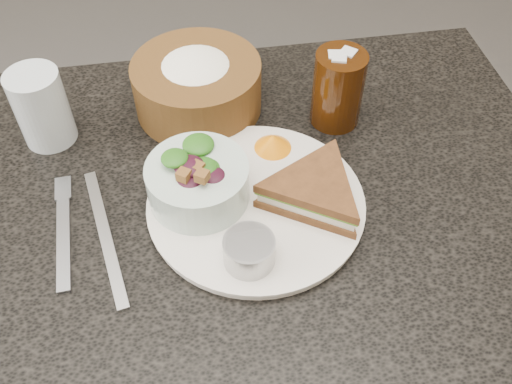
{
  "coord_description": "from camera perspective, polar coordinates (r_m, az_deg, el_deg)",
  "views": [
    {
      "loc": [
        -0.02,
        -0.47,
        1.33
      ],
      "look_at": [
        0.06,
        0.0,
        0.78
      ],
      "focal_mm": 40.0,
      "sensor_mm": 36.0,
      "label": 1
    }
  ],
  "objects": [
    {
      "name": "water_glass",
      "position": [
        0.86,
        -20.64,
        7.9
      ],
      "size": [
        0.09,
        0.09,
        0.11
      ],
      "primitive_type": "cylinder",
      "rotation": [
        0.0,
        0.0,
        0.29
      ],
      "color": "silver",
      "rests_on": "dining_table"
    },
    {
      "name": "dressing_ramekin",
      "position": [
        0.67,
        -0.69,
        -5.93
      ],
      "size": [
        0.08,
        0.08,
        0.04
      ],
      "primitive_type": "cylinder",
      "rotation": [
        0.0,
        0.0,
        0.31
      ],
      "color": "#9A9A9A",
      "rests_on": "dinner_plate"
    },
    {
      "name": "sandwich",
      "position": [
        0.73,
        5.9,
        0.12
      ],
      "size": [
        0.22,
        0.22,
        0.04
      ],
      "primitive_type": null,
      "rotation": [
        0.0,
        0.0,
        -0.56
      ],
      "color": "brown",
      "rests_on": "dinner_plate"
    },
    {
      "name": "orange_wedge",
      "position": [
        0.8,
        1.71,
        5.04
      ],
      "size": [
        0.08,
        0.08,
        0.02
      ],
      "primitive_type": "cone",
      "rotation": [
        0.0,
        0.0,
        0.88
      ],
      "color": "orange",
      "rests_on": "dinner_plate"
    },
    {
      "name": "salad_bowl",
      "position": [
        0.72,
        -5.88,
        1.53
      ],
      "size": [
        0.16,
        0.16,
        0.08
      ],
      "primitive_type": null,
      "rotation": [
        0.0,
        0.0,
        0.26
      ],
      "color": "#B4CBBF",
      "rests_on": "dinner_plate"
    },
    {
      "name": "dinner_plate",
      "position": [
        0.75,
        0.0,
        -1.2
      ],
      "size": [
        0.28,
        0.28,
        0.01
      ],
      "primitive_type": "cylinder",
      "color": "silver",
      "rests_on": "dining_table"
    },
    {
      "name": "knife",
      "position": [
        0.75,
        -14.85,
        -4.21
      ],
      "size": [
        0.06,
        0.22,
        0.0
      ],
      "primitive_type": "cube",
      "rotation": [
        0.0,
        0.0,
        0.19
      ],
      "color": "#B7B7B7",
      "rests_on": "dining_table"
    },
    {
      "name": "bread_basket",
      "position": [
        0.86,
        -5.95,
        11.19
      ],
      "size": [
        0.22,
        0.22,
        0.11
      ],
      "primitive_type": null,
      "rotation": [
        0.0,
        0.0,
        0.16
      ],
      "color": "brown",
      "rests_on": "dining_table"
    },
    {
      "name": "fork",
      "position": [
        0.76,
        -18.7,
        -4.24
      ],
      "size": [
        0.03,
        0.17,
        0.0
      ],
      "primitive_type": "cube",
      "rotation": [
        0.0,
        0.0,
        0.06
      ],
      "color": "#A5A8AF",
      "rests_on": "dining_table"
    },
    {
      "name": "dining_table",
      "position": [
        1.07,
        -3.27,
        -14.76
      ],
      "size": [
        1.0,
        0.7,
        0.75
      ],
      "primitive_type": "cube",
      "color": "black",
      "rests_on": "floor"
    },
    {
      "name": "cola_glass",
      "position": [
        0.84,
        8.23,
        10.49
      ],
      "size": [
        0.1,
        0.1,
        0.13
      ],
      "primitive_type": null,
      "rotation": [
        0.0,
        0.0,
        0.4
      ],
      "color": "black",
      "rests_on": "dining_table"
    }
  ]
}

